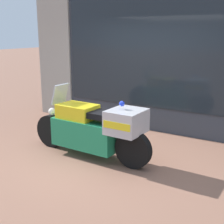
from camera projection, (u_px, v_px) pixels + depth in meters
The scene contains 4 objects.
ground_plane at pixel (107, 156), 5.58m from camera, with size 60.00×60.00×0.00m, color #8E604C.
shop_building at pixel (137, 48), 7.01m from camera, with size 6.46×0.55×3.59m.
window_display at pixel (172, 109), 6.91m from camera, with size 4.99×0.30×2.13m.
paramedic_motorcycle at pixel (94, 128), 5.40m from camera, with size 2.44×0.63×1.25m.
Camera 1 is at (2.79, -4.39, 2.16)m, focal length 50.00 mm.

